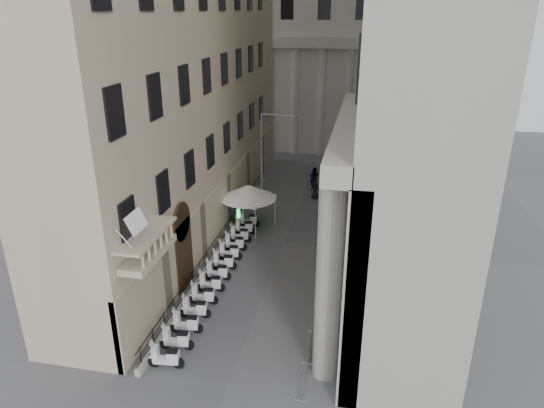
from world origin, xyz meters
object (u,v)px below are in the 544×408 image
(scooter_0, at_px, (167,367))
(info_kiosk, at_px, (237,215))
(street_lamp, at_px, (266,158))
(pedestrian_a, at_px, (313,178))
(pedestrian_b, at_px, (314,177))
(security_tent, at_px, (245,189))

(scooter_0, xyz_separation_m, info_kiosk, (-0.99, 16.63, 0.83))
(street_lamp, bearing_deg, pedestrian_a, 80.80)
(pedestrian_a, xyz_separation_m, pedestrian_b, (0.14, -0.21, 0.16))
(street_lamp, xyz_separation_m, pedestrian_b, (2.89, 8.66, -4.24))
(street_lamp, bearing_deg, pedestrian_b, 79.56)
(security_tent, distance_m, info_kiosk, 2.22)
(scooter_0, relative_size, pedestrian_b, 0.78)
(street_lamp, xyz_separation_m, info_kiosk, (-2.03, -1.55, -4.38))
(info_kiosk, bearing_deg, pedestrian_a, 74.99)
(scooter_0, xyz_separation_m, security_tent, (-0.39, 16.99, 2.94))
(security_tent, bearing_deg, pedestrian_a, 67.44)
(pedestrian_b, bearing_deg, security_tent, 64.12)
(scooter_0, bearing_deg, security_tent, -5.20)
(street_lamp, height_order, info_kiosk, street_lamp)
(street_lamp, height_order, pedestrian_b, street_lamp)
(security_tent, distance_m, pedestrian_b, 10.94)
(scooter_0, relative_size, street_lamp, 0.17)
(pedestrian_b, bearing_deg, pedestrian_a, -58.04)
(street_lamp, xyz_separation_m, pedestrian_a, (2.74, 8.87, -4.41))
(security_tent, height_order, pedestrian_b, security_tent)
(scooter_0, relative_size, security_tent, 0.35)
(security_tent, height_order, pedestrian_a, security_tent)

